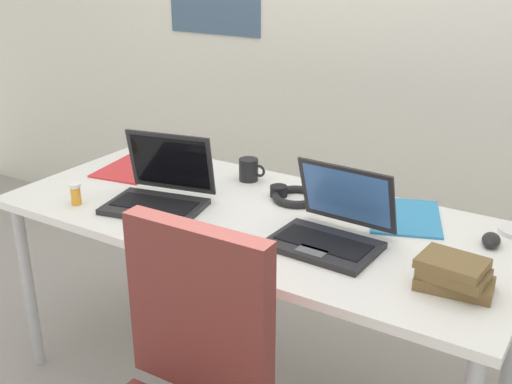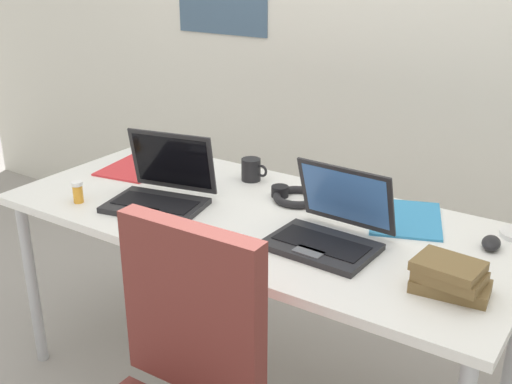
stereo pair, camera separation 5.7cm
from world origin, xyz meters
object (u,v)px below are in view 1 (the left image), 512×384
at_px(laptop_by_keyboard, 160,192).
at_px(paper_folder_center, 133,168).
at_px(cell_phone, 190,174).
at_px(headphones, 296,196).
at_px(coffee_mug, 249,170).
at_px(pill_bottle, 76,194).
at_px(laptop_back_right, 331,229).
at_px(computer_mouse, 491,240).
at_px(paper_folder_by_keyboard, 405,217).
at_px(book_stack, 454,275).

bearing_deg(laptop_by_keyboard, paper_folder_center, 145.48).
bearing_deg(paper_folder_center, cell_phone, 16.46).
xyz_separation_m(headphones, coffee_mug, (-0.26, 0.08, 0.03)).
height_order(pill_bottle, paper_folder_center, pill_bottle).
bearing_deg(laptop_back_right, computer_mouse, 30.24).
distance_m(headphones, pill_bottle, 0.79).
bearing_deg(cell_phone, pill_bottle, -120.99).
xyz_separation_m(laptop_by_keyboard, paper_folder_by_keyboard, (0.78, 0.35, -0.04)).
relative_size(laptop_by_keyboard, coffee_mug, 3.38).
bearing_deg(paper_folder_center, coffee_mug, 16.79).
xyz_separation_m(laptop_by_keyboard, coffee_mug, (0.14, 0.38, -0.00)).
distance_m(laptop_back_right, computer_mouse, 0.50).
relative_size(cell_phone, coffee_mug, 1.20).
distance_m(computer_mouse, book_stack, 0.33).
relative_size(cell_phone, book_stack, 0.64).
bearing_deg(book_stack, laptop_by_keyboard, 178.01).
bearing_deg(paper_folder_by_keyboard, coffee_mug, 177.80).
relative_size(paper_folder_center, coffee_mug, 2.74).
distance_m(laptop_by_keyboard, coffee_mug, 0.40).
distance_m(computer_mouse, paper_folder_by_keyboard, 0.30).
bearing_deg(headphones, paper_folder_by_keyboard, 8.56).
bearing_deg(computer_mouse, pill_bottle, -170.44).
distance_m(pill_bottle, coffee_mug, 0.66).
distance_m(laptop_by_keyboard, computer_mouse, 1.12).
height_order(cell_phone, pill_bottle, pill_bottle).
height_order(computer_mouse, cell_phone, computer_mouse).
relative_size(laptop_by_keyboard, headphones, 1.78).
distance_m(laptop_by_keyboard, paper_folder_center, 0.42).
distance_m(paper_folder_by_keyboard, paper_folder_center, 1.13).
height_order(book_stack, paper_folder_by_keyboard, book_stack).
bearing_deg(pill_bottle, laptop_by_keyboard, 30.76).
distance_m(laptop_by_keyboard, headphones, 0.49).
height_order(laptop_back_right, paper_folder_by_keyboard, laptop_back_right).
bearing_deg(paper_folder_by_keyboard, cell_phone, -176.92).
distance_m(cell_phone, paper_folder_by_keyboard, 0.88).
bearing_deg(paper_folder_by_keyboard, laptop_back_right, -113.49).
bearing_deg(cell_phone, headphones, -13.34).
bearing_deg(laptop_by_keyboard, pill_bottle, -149.24).
relative_size(computer_mouse, book_stack, 0.45).
height_order(cell_phone, coffee_mug, coffee_mug).
xyz_separation_m(computer_mouse, headphones, (-0.68, 0.00, -0.00)).
bearing_deg(laptop_back_right, pill_bottle, -167.65).
distance_m(cell_phone, book_stack, 1.20).
height_order(cell_phone, headphones, headphones).
xyz_separation_m(laptop_back_right, coffee_mug, (-0.51, 0.33, -0.00)).
distance_m(cell_phone, coffee_mug, 0.25).
bearing_deg(computer_mouse, book_stack, -103.79).
relative_size(headphones, coffee_mug, 1.89).
bearing_deg(paper_folder_center, book_stack, -11.06).
xyz_separation_m(pill_bottle, paper_folder_by_keyboard, (1.04, 0.51, -0.04)).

